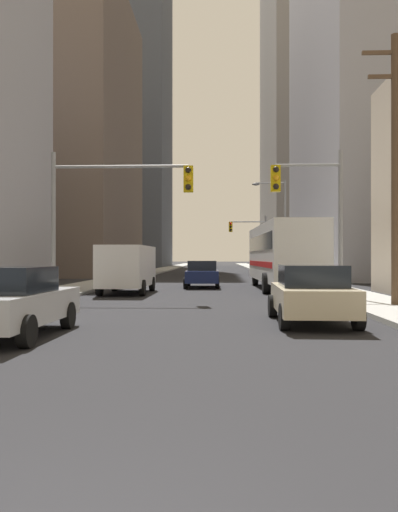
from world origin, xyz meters
TOP-DOWN VIEW (x-y plane):
  - sidewalk_left at (-6.55, 50.00)m, footprint 2.71×160.00m
  - sidewalk_right at (6.55, 50.00)m, footprint 2.71×160.00m
  - city_bus at (4.32, 25.22)m, footprint 2.85×11.57m
  - cargo_van_white at (-3.41, 22.19)m, footprint 2.16×5.23m
  - sedan_silver at (-3.56, 8.63)m, footprint 1.95×4.24m
  - sedan_beige at (3.35, 11.24)m, footprint 1.95×4.26m
  - sedan_navy at (-0.00, 27.07)m, footprint 1.95×4.23m
  - traffic_signal_near_left at (-3.25, 18.48)m, footprint 5.79×0.44m
  - traffic_signal_near_right at (4.61, 18.47)m, footprint 2.86×0.44m
  - traffic_signal_far_right at (4.13, 51.62)m, footprint 3.91×0.44m
  - utility_pole_right at (6.82, 15.11)m, footprint 2.20×0.28m
  - street_lamp_right at (5.49, 36.63)m, footprint 2.53×0.32m
  - building_left_mid_office at (-17.79, 48.99)m, footprint 19.10×21.03m
  - building_left_far_tower at (-20.83, 89.34)m, footprint 25.36×19.20m
  - building_right_mid_block at (16.36, 44.23)m, footprint 14.94×24.34m
  - building_right_far_highrise at (17.37, 86.86)m, footprint 16.43×29.92m

SIDE VIEW (x-z plane):
  - sidewalk_left at x=-6.55m, z-range 0.00..0.15m
  - sidewalk_right at x=6.55m, z-range 0.00..0.15m
  - sedan_silver at x=-3.56m, z-range 0.01..1.53m
  - sedan_beige at x=3.35m, z-range 0.01..1.53m
  - sedan_navy at x=0.00m, z-range 0.01..1.53m
  - cargo_van_white at x=-3.41m, z-range 0.16..2.42m
  - city_bus at x=4.32m, z-range 0.23..3.63m
  - traffic_signal_near_right at x=4.61m, z-range 1.00..7.00m
  - traffic_signal_far_right at x=4.13m, z-range 1.05..7.05m
  - traffic_signal_near_left at x=-3.25m, z-range 1.13..7.13m
  - street_lamp_right at x=5.49m, z-range 0.80..8.30m
  - utility_pole_right at x=6.82m, z-range 0.27..9.41m
  - building_left_mid_office at x=-17.79m, z-range 0.00..27.97m
  - building_right_mid_block at x=16.36m, z-range 0.00..35.99m
  - building_right_far_highrise at x=17.37m, z-range 0.00..53.51m
  - building_left_far_tower at x=-20.83m, z-range 0.00..74.39m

